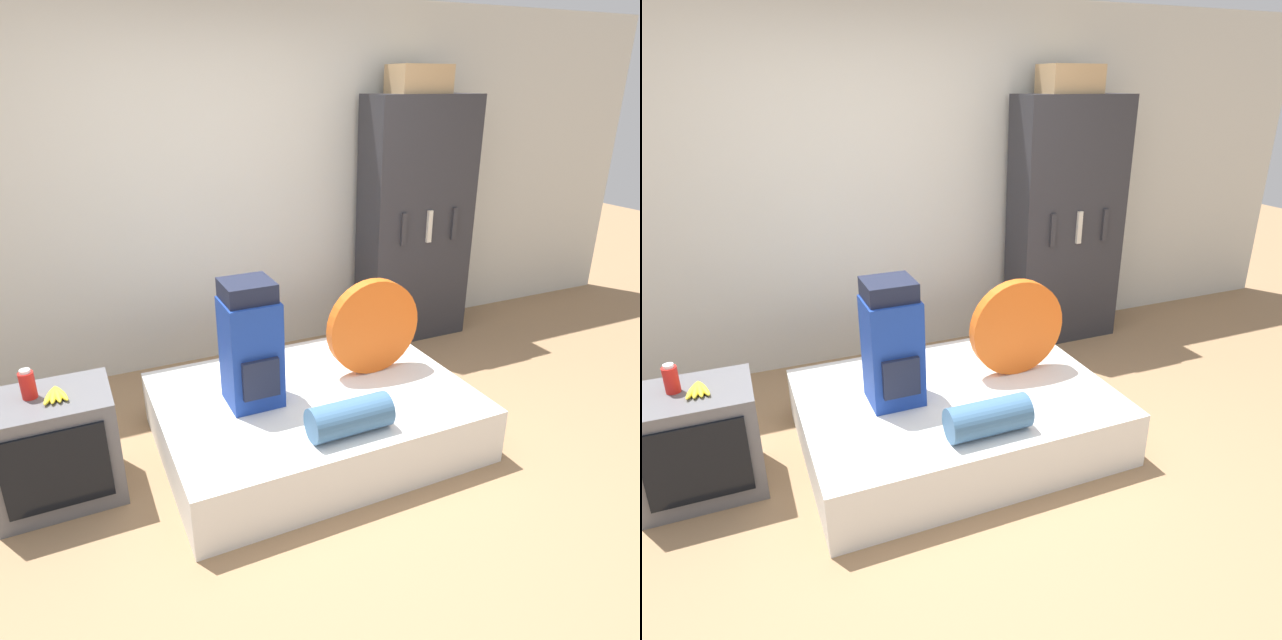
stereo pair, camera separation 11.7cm
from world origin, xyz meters
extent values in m
plane|color=#997551|center=(0.00, 0.00, 0.00)|extent=(16.00, 16.00, 0.00)
cube|color=silver|center=(0.00, 1.91, 1.30)|extent=(8.00, 0.05, 2.60)
cube|color=white|center=(0.09, 0.50, 0.17)|extent=(1.78, 1.33, 0.33)
cube|color=navy|center=(-0.26, 0.55, 0.64)|extent=(0.29, 0.28, 0.62)
cube|color=#191E33|center=(-0.26, 0.56, 1.00)|extent=(0.27, 0.26, 0.10)
cube|color=#191E33|center=(-0.26, 0.39, 0.55)|extent=(0.21, 0.03, 0.22)
cylinder|color=#E05B19|center=(0.54, 0.59, 0.64)|extent=(0.60, 0.08, 0.60)
cylinder|color=#3D668E|center=(0.09, 0.03, 0.43)|extent=(0.44, 0.19, 0.19)
cube|color=#5B5B60|center=(-1.31, 0.59, 0.30)|extent=(0.60, 0.44, 0.59)
cube|color=black|center=(-1.31, 0.36, 0.31)|extent=(0.48, 0.02, 0.43)
cylinder|color=red|center=(-1.38, 0.62, 0.66)|extent=(0.07, 0.07, 0.14)
cylinder|color=white|center=(-1.38, 0.62, 0.74)|extent=(0.05, 0.05, 0.02)
ellipsoid|color=yellow|center=(-1.29, 0.57, 0.61)|extent=(0.08, 0.18, 0.03)
ellipsoid|color=yellow|center=(-1.27, 0.57, 0.61)|extent=(0.05, 0.18, 0.03)
ellipsoid|color=yellow|center=(-1.26, 0.57, 0.61)|extent=(0.05, 0.18, 0.03)
ellipsoid|color=yellow|center=(-1.24, 0.57, 0.61)|extent=(0.08, 0.18, 0.03)
cube|color=#2D2D33|center=(1.52, 1.63, 0.98)|extent=(0.89, 0.37, 1.95)
cube|color=#2D2D33|center=(1.28, 1.43, 0.98)|extent=(0.04, 0.02, 0.25)
cube|color=beige|center=(1.52, 1.43, 0.98)|extent=(0.04, 0.02, 0.25)
cube|color=#2D2D33|center=(1.76, 1.43, 0.98)|extent=(0.04, 0.02, 0.25)
cube|color=tan|center=(1.48, 1.64, 2.05)|extent=(0.43, 0.29, 0.20)
camera|label=1|loc=(-1.12, -2.19, 2.02)|focal=32.00mm
camera|label=2|loc=(-1.01, -2.24, 2.02)|focal=32.00mm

